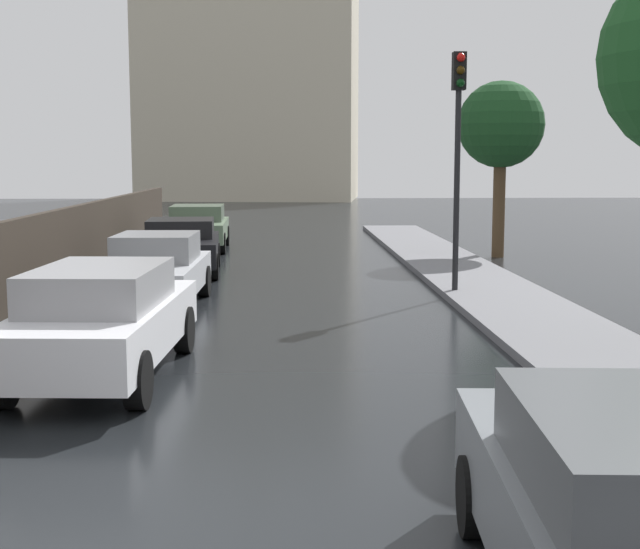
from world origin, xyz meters
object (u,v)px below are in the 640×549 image
object	(u,v)px
traffic_light	(458,128)
car_green_behind_camera	(197,226)
car_white_far_ahead	(103,319)
street_tree_near	(501,126)
car_black_near_kerb	(181,245)
car_silver_far_lane	(155,270)

from	to	relation	value
traffic_light	car_green_behind_camera	bearing A→B (deg)	121.92
car_white_far_ahead	street_tree_near	size ratio (longest dim) A/B	0.92
car_black_near_kerb	car_white_far_ahead	size ratio (longest dim) A/B	0.90
car_silver_far_lane	traffic_light	xyz separation A→B (m)	(6.00, 1.09, 2.73)
car_white_far_ahead	car_green_behind_camera	xyz separation A→B (m)	(-0.40, 16.78, -0.05)
car_black_near_kerb	car_silver_far_lane	bearing A→B (deg)	88.03
street_tree_near	car_green_behind_camera	bearing A→B (deg)	163.85
traffic_light	car_white_far_ahead	bearing A→B (deg)	-131.23
car_white_far_ahead	traffic_light	world-z (taller)	traffic_light
car_white_far_ahead	street_tree_near	xyz separation A→B (m)	(8.57, 14.18, 2.99)
car_green_behind_camera	traffic_light	xyz separation A→B (m)	(6.28, -10.08, 2.72)
traffic_light	street_tree_near	size ratio (longest dim) A/B	0.95
car_black_near_kerb	car_silver_far_lane	distance (m)	5.19
car_green_behind_camera	car_silver_far_lane	xyz separation A→B (m)	(0.27, -11.16, -0.02)
car_green_behind_camera	car_silver_far_lane	size ratio (longest dim) A/B	1.01
car_green_behind_camera	car_silver_far_lane	world-z (taller)	car_silver_far_lane
car_black_near_kerb	car_white_far_ahead	xyz separation A→B (m)	(0.24, -10.81, 0.07)
car_green_behind_camera	car_silver_far_lane	distance (m)	11.17
car_black_near_kerb	street_tree_near	bearing A→B (deg)	-162.29
car_white_far_ahead	car_silver_far_lane	size ratio (longest dim) A/B	1.10
car_silver_far_lane	street_tree_near	world-z (taller)	street_tree_near
car_black_near_kerb	traffic_light	distance (m)	7.86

